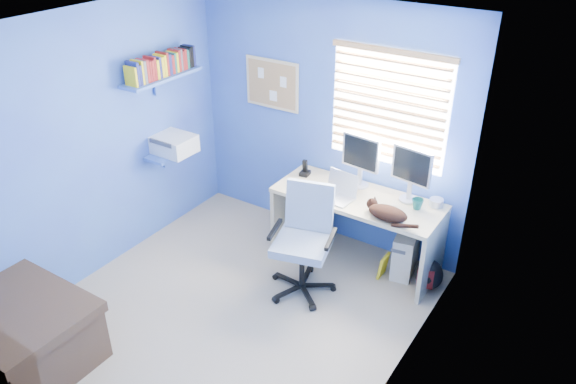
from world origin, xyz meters
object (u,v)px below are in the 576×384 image
Objects in this scene: laptop at (336,188)px; tower_pc at (406,251)px; cat at (388,213)px; desk at (356,229)px; office_chair at (304,254)px.

laptop reaches higher than tower_pc.
laptop is 0.90× the size of cat.
laptop is at bearing -169.74° from cat.
cat is at bearing -1.75° from laptop.
laptop is at bearing -138.09° from desk.
office_chair is at bearing -142.69° from tower_pc.
office_chair reaches higher than laptop.
office_chair is (-0.21, -0.65, 0.01)m from desk.
tower_pc is 0.44× the size of office_chair.
laptop is 0.95m from tower_pc.
cat is at bearing -114.84° from tower_pc.
laptop is (-0.17, -0.15, 0.48)m from desk.
desk is at bearing 48.21° from laptop.
laptop is 0.73× the size of tower_pc.
office_chair reaches higher than tower_pc.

